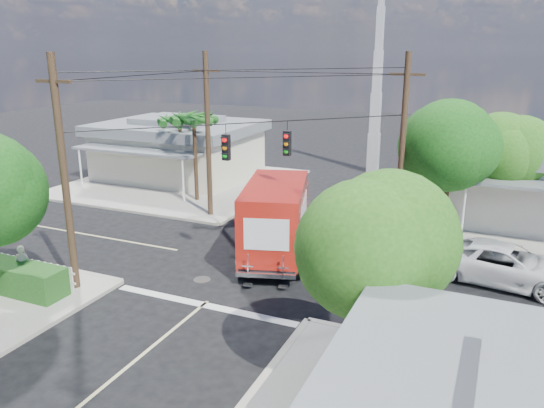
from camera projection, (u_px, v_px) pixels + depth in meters
The scene contains 17 objects.
ground at pixel (254, 263), 23.35m from camera, with size 120.00×120.00×0.00m, color black.
sidewalk_ne at pixel (522, 222), 28.68m from camera, with size 14.12×14.12×0.14m.
sidewalk_nw at pixel (181, 183), 37.10m from camera, with size 14.12×14.12×0.14m.
road_markings at pixel (238, 276), 22.06m from camera, with size 32.00×32.00×0.01m.
building_nw at pixel (179, 148), 38.32m from camera, with size 10.80×10.20×4.30m.
radio_tower at pixel (376, 98), 39.14m from camera, with size 0.80×0.80×17.00m.
tree_ne_front at pixel (451, 144), 25.16m from camera, with size 4.21×4.14×6.66m.
tree_ne_back at pixel (509, 152), 26.25m from camera, with size 3.77×3.66×5.82m.
tree_se at pixel (380, 260), 13.15m from camera, with size 3.67×3.54×5.62m.
palm_nw_front at pixel (194, 120), 31.43m from camera, with size 3.01×3.08×5.59m.
palm_nw_back at pixel (180, 121), 33.62m from camera, with size 3.01×3.08×5.19m.
utility_poles at pixel (237, 150), 24.06m from camera, with size 12.00×10.68×9.00m.
picket_fence at pixel (18, 267), 21.26m from camera, with size 5.94×0.06×1.00m.
vending_boxes at pixel (427, 226), 26.09m from camera, with size 1.90×0.50×1.10m.
delivery_truck at pixel (277, 217), 24.07m from camera, with size 4.55×8.34×3.47m.
parked_car at pixel (505, 264), 21.23m from camera, with size 2.66×5.78×1.61m, color silver.
pedestrian at pixel (23, 267), 20.52m from camera, with size 0.62×0.40×1.68m, color beige.
Camera 1 is at (9.48, -19.51, 9.08)m, focal length 35.00 mm.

